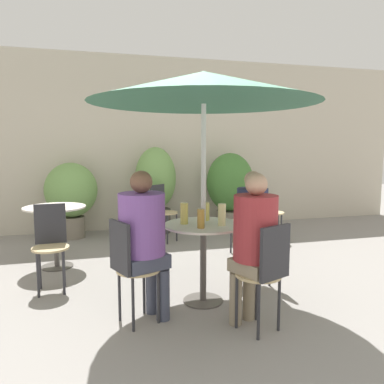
# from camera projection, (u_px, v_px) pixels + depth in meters

# --- Properties ---
(ground_plane) EXTENTS (20.00, 20.00, 0.00)m
(ground_plane) POSITION_uv_depth(u_px,v_px,m) (209.00, 312.00, 3.30)
(ground_plane) COLOR gray
(storefront_wall) EXTENTS (10.00, 0.06, 3.00)m
(storefront_wall) POSITION_uv_depth(u_px,v_px,m) (147.00, 144.00, 6.58)
(storefront_wall) COLOR beige
(storefront_wall) RESTS_ON ground_plane
(cafe_table_near) EXTENTS (0.73, 0.73, 0.74)m
(cafe_table_near) POSITION_uv_depth(u_px,v_px,m) (203.00, 242.00, 3.46)
(cafe_table_near) COLOR #514C47
(cafe_table_near) RESTS_ON ground_plane
(cafe_table_far) EXTENTS (0.72, 0.72, 0.74)m
(cafe_table_far) POSITION_uv_depth(u_px,v_px,m) (55.00, 221.00, 4.46)
(cafe_table_far) COLOR #514C47
(cafe_table_far) RESTS_ON ground_plane
(bistro_chair_0) EXTENTS (0.40, 0.39, 0.87)m
(bistro_chair_0) POSITION_uv_depth(u_px,v_px,m) (129.00, 262.00, 3.00)
(bistro_chair_0) COLOR tan
(bistro_chair_0) RESTS_ON ground_plane
(bistro_chair_1) EXTENTS (0.39, 0.40, 0.87)m
(bistro_chair_1) POSITION_uv_depth(u_px,v_px,m) (267.00, 268.00, 2.86)
(bistro_chair_1) COLOR tan
(bistro_chair_1) RESTS_ON ground_plane
(bistro_chair_2) EXTENTS (0.40, 0.39, 0.87)m
(bistro_chair_2) POSITION_uv_depth(u_px,v_px,m) (260.00, 235.00, 3.93)
(bistro_chair_2) COLOR tan
(bistro_chair_2) RESTS_ON ground_plane
(bistro_chair_3) EXTENTS (0.36, 0.36, 0.87)m
(bistro_chair_3) POSITION_uv_depth(u_px,v_px,m) (248.00, 216.00, 5.02)
(bistro_chair_3) COLOR tan
(bistro_chair_3) RESTS_ON ground_plane
(bistro_chair_4) EXTENTS (0.36, 0.36, 0.87)m
(bistro_chair_4) POSITION_uv_depth(u_px,v_px,m) (51.00, 238.00, 3.78)
(bistro_chair_4) COLOR tan
(bistro_chair_4) RESTS_ON ground_plane
(bistro_chair_5) EXTENTS (0.41, 0.41, 0.87)m
(bistro_chair_5) POSITION_uv_depth(u_px,v_px,m) (162.00, 207.00, 5.73)
(bistro_chair_5) COLOR tan
(bistro_chair_5) RESTS_ON ground_plane
(bistro_chair_6) EXTENTS (0.39, 0.38, 0.87)m
(bistro_chair_6) POSITION_uv_depth(u_px,v_px,m) (267.00, 208.00, 5.69)
(bistro_chair_6) COLOR tan
(bistro_chair_6) RESTS_ON ground_plane
(seated_person_0) EXTENTS (0.46, 0.43, 1.26)m
(seated_person_0) POSITION_uv_depth(u_px,v_px,m) (144.00, 234.00, 3.06)
(seated_person_0) COLOR #42475B
(seated_person_0) RESTS_ON ground_plane
(seated_person_1) EXTENTS (0.40, 0.41, 1.25)m
(seated_person_1) POSITION_uv_depth(u_px,v_px,m) (254.00, 237.00, 2.94)
(seated_person_1) COLOR gray
(seated_person_1) RESTS_ON ground_plane
(seated_person_2) EXTENTS (0.38, 0.36, 1.21)m
(seated_person_2) POSITION_uv_depth(u_px,v_px,m) (251.00, 218.00, 3.82)
(seated_person_2) COLOR brown
(seated_person_2) RESTS_ON ground_plane
(beer_glass_0) EXTENTS (0.06, 0.06, 0.17)m
(beer_glass_0) POSITION_uv_depth(u_px,v_px,m) (201.00, 219.00, 3.26)
(beer_glass_0) COLOR #B28433
(beer_glass_0) RESTS_ON cafe_table_near
(beer_glass_1) EXTENTS (0.07, 0.07, 0.20)m
(beer_glass_1) POSITION_uv_depth(u_px,v_px,m) (222.00, 215.00, 3.37)
(beer_glass_1) COLOR beige
(beer_glass_1) RESTS_ON cafe_table_near
(beer_glass_2) EXTENTS (0.07, 0.07, 0.17)m
(beer_glass_2) POSITION_uv_depth(u_px,v_px,m) (206.00, 211.00, 3.60)
(beer_glass_2) COLOR #DBC65B
(beer_glass_2) RESTS_ON cafe_table_near
(beer_glass_3) EXTENTS (0.07, 0.07, 0.19)m
(beer_glass_3) POSITION_uv_depth(u_px,v_px,m) (184.00, 213.00, 3.43)
(beer_glass_3) COLOR #DBC65B
(beer_glass_3) RESTS_ON cafe_table_near
(potted_plant_0) EXTENTS (0.81, 0.81, 1.20)m
(potted_plant_0) POSITION_uv_depth(u_px,v_px,m) (71.00, 193.00, 5.92)
(potted_plant_0) COLOR slate
(potted_plant_0) RESTS_ON ground_plane
(potted_plant_1) EXTENTS (0.68, 0.68, 1.44)m
(potted_plant_1) POSITION_uv_depth(u_px,v_px,m) (156.00, 185.00, 6.29)
(potted_plant_1) COLOR #47423D
(potted_plant_1) RESTS_ON ground_plane
(potted_plant_2) EXTENTS (0.81, 0.81, 1.34)m
(potted_plant_2) POSITION_uv_depth(u_px,v_px,m) (230.00, 186.00, 6.53)
(potted_plant_2) COLOR slate
(potted_plant_2) RESTS_ON ground_plane
(umbrella) EXTENTS (2.04, 2.04, 2.11)m
(umbrella) POSITION_uv_depth(u_px,v_px,m) (204.00, 88.00, 3.29)
(umbrella) COLOR silver
(umbrella) RESTS_ON ground_plane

